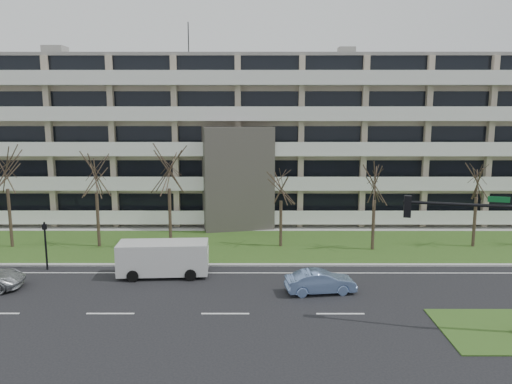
{
  "coord_description": "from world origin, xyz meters",
  "views": [
    {
      "loc": [
        1.65,
        -24.53,
        10.59
      ],
      "look_at": [
        1.58,
        10.0,
        4.75
      ],
      "focal_mm": 35.0,
      "sensor_mm": 36.0,
      "label": 1
    }
  ],
  "objects_px": {
    "blue_sedan": "(320,282)",
    "white_van": "(165,256)",
    "traffic_signal": "(481,244)",
    "pedestrian_signal": "(45,239)"
  },
  "relations": [
    {
      "from": "traffic_signal",
      "to": "pedestrian_signal",
      "type": "xyz_separation_m",
      "value": [
        -24.48,
        9.0,
        -2.19
      ]
    },
    {
      "from": "white_van",
      "to": "traffic_signal",
      "type": "bearing_deg",
      "value": -28.66
    },
    {
      "from": "blue_sedan",
      "to": "pedestrian_signal",
      "type": "relative_size",
      "value": 1.25
    },
    {
      "from": "traffic_signal",
      "to": "pedestrian_signal",
      "type": "height_order",
      "value": "traffic_signal"
    },
    {
      "from": "white_van",
      "to": "traffic_signal",
      "type": "distance_m",
      "value": 18.44
    },
    {
      "from": "blue_sedan",
      "to": "white_van",
      "type": "bearing_deg",
      "value": 64.59
    },
    {
      "from": "white_van",
      "to": "pedestrian_signal",
      "type": "xyz_separation_m",
      "value": [
        -8.03,
        1.2,
        0.74
      ]
    },
    {
      "from": "blue_sedan",
      "to": "traffic_signal",
      "type": "relative_size",
      "value": 0.61
    },
    {
      "from": "white_van",
      "to": "blue_sedan",
      "type": "bearing_deg",
      "value": -20.66
    },
    {
      "from": "white_van",
      "to": "pedestrian_signal",
      "type": "relative_size",
      "value": 1.79
    }
  ]
}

